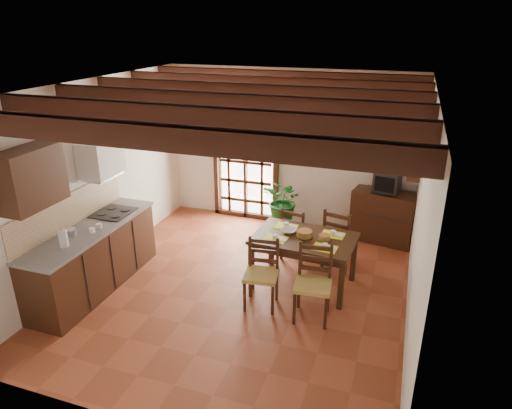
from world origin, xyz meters
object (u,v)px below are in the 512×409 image
at_px(chair_near_left, 261,286).
at_px(chair_far_right, 339,248).
at_px(chair_near_right, 312,296).
at_px(potted_plant, 284,202).
at_px(crt_tv, 387,182).
at_px(kitchen_counter, 94,257).
at_px(sideboard, 383,217).
at_px(dining_table, 304,243).
at_px(chair_far_left, 296,242).
at_px(pendant_lamp, 310,142).

distance_m(chair_near_left, chair_far_right, 1.58).
xyz_separation_m(chair_near_right, potted_plant, (-1.02, 2.36, 0.26)).
bearing_deg(crt_tv, kitchen_counter, -131.33).
bearing_deg(chair_near_right, sideboard, 70.14).
relative_size(kitchen_counter, chair_near_left, 2.42).
xyz_separation_m(dining_table, chair_near_left, (-0.40, -0.68, -0.37)).
bearing_deg(chair_near_right, potted_plant, 108.27).
xyz_separation_m(chair_near_right, sideboard, (0.67, 2.55, 0.14)).
distance_m(chair_near_left, potted_plant, 2.35).
distance_m(chair_far_left, sideboard, 1.66).
relative_size(kitchen_counter, pendant_lamp, 2.66).
bearing_deg(crt_tv, chair_far_left, -127.88).
bearing_deg(dining_table, chair_far_right, 64.08).
bearing_deg(potted_plant, crt_tv, 6.09).
height_order(dining_table, chair_far_right, chair_far_right).
height_order(dining_table, crt_tv, crt_tv).
xyz_separation_m(chair_near_right, crt_tv, (0.67, 2.54, 0.77)).
bearing_deg(sideboard, chair_far_left, -128.55).
bearing_deg(crt_tv, pendant_lamp, -107.77).
height_order(sideboard, crt_tv, crt_tv).
distance_m(kitchen_counter, chair_near_left, 2.39).
bearing_deg(kitchen_counter, sideboard, 37.22).
bearing_deg(potted_plant, sideboard, 6.29).
distance_m(chair_far_right, crt_tv, 1.48).
xyz_separation_m(chair_far_right, pendant_lamp, (-0.40, -0.58, 1.78)).
xyz_separation_m(crt_tv, pendant_lamp, (-0.96, -1.71, 1.00)).
height_order(sideboard, potted_plant, potted_plant).
xyz_separation_m(crt_tv, potted_plant, (-1.69, -0.18, -0.51)).
height_order(chair_far_right, pendant_lamp, pendant_lamp).
bearing_deg(pendant_lamp, chair_near_right, -70.72).
xyz_separation_m(chair_far_left, potted_plant, (-0.44, 0.89, 0.30)).
xyz_separation_m(chair_near_left, chair_far_right, (0.80, 1.36, 0.01)).
bearing_deg(dining_table, potted_plant, 118.48).
bearing_deg(pendant_lamp, kitchen_counter, -158.11).
distance_m(chair_near_right, potted_plant, 2.59).
distance_m(chair_far_right, sideboard, 1.27).
xyz_separation_m(dining_table, chair_far_left, (-0.30, 0.73, -0.38)).
xyz_separation_m(chair_near_right, pendant_lamp, (-0.29, 0.83, 1.77)).
relative_size(chair_near_right, chair_far_right, 1.01).
relative_size(crt_tv, pendant_lamp, 0.54).
bearing_deg(chair_near_right, chair_far_right, 80.57).
height_order(crt_tv, potted_plant, potted_plant).
relative_size(sideboard, crt_tv, 2.28).
distance_m(dining_table, chair_near_left, 0.87).
xyz_separation_m(dining_table, potted_plant, (-0.73, 1.63, -0.09)).
distance_m(kitchen_counter, chair_far_left, 3.03).
distance_m(sideboard, crt_tv, 0.63).
relative_size(crt_tv, potted_plant, 0.22).
distance_m(chair_near_left, chair_near_right, 0.70).
relative_size(chair_far_right, pendant_lamp, 1.14).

